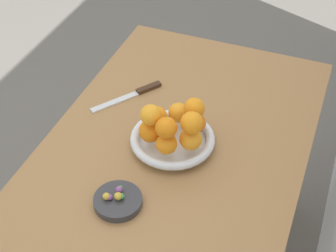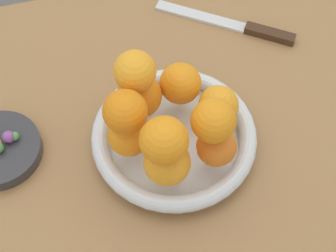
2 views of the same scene
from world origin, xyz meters
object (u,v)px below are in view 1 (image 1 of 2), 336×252
(orange_8, at_px, (194,108))
(fruit_bowl, at_px, (173,140))
(dining_table, at_px, (180,157))
(knife, at_px, (133,94))
(orange_4, at_px, (191,139))
(orange_1, at_px, (157,117))
(orange_0, at_px, (178,113))
(candy_ball_0, at_px, (121,196))
(candy_ball_1, at_px, (120,188))
(candy_ball_5, at_px, (110,197))
(candy_ball_4, at_px, (106,196))
(candy_ball_6, at_px, (118,196))
(orange_7, at_px, (192,123))
(candy_ball_3, at_px, (119,190))
(orange_2, at_px, (151,131))
(orange_5, at_px, (196,124))
(candy_dish, at_px, (118,201))
(candy_ball_2, at_px, (118,196))
(orange_6, at_px, (151,115))
(orange_3, at_px, (166,144))

(orange_8, bearing_deg, fruit_bowl, -52.57)
(dining_table, relative_size, knife, 4.93)
(orange_4, bearing_deg, orange_1, -113.45)
(orange_0, bearing_deg, candy_ball_0, -6.63)
(candy_ball_1, bearing_deg, candy_ball_5, -17.35)
(candy_ball_4, bearing_deg, candy_ball_6, 111.34)
(orange_7, height_order, candy_ball_1, orange_7)
(dining_table, distance_m, orange_8, 0.22)
(candy_ball_1, height_order, candy_ball_4, candy_ball_4)
(orange_0, bearing_deg, dining_table, 33.92)
(orange_0, relative_size, candy_ball_3, 3.11)
(orange_2, height_order, candy_ball_6, orange_2)
(orange_4, height_order, orange_5, orange_4)
(candy_dish, bearing_deg, orange_0, 171.98)
(orange_7, relative_size, candy_ball_5, 4.00)
(fruit_bowl, xyz_separation_m, candy_ball_2, (0.26, -0.05, 0.01))
(candy_ball_2, relative_size, candy_ball_4, 0.86)
(orange_4, xyz_separation_m, candy_ball_6, (0.23, -0.12, -0.04))
(candy_dish, relative_size, orange_6, 2.16)
(candy_dish, distance_m, orange_6, 0.25)
(candy_ball_4, bearing_deg, candy_ball_3, 147.37)
(orange_2, xyz_separation_m, candy_ball_5, (0.23, -0.02, -0.04))
(fruit_bowl, bearing_deg, candy_ball_3, -13.97)
(fruit_bowl, relative_size, orange_0, 4.17)
(dining_table, distance_m, orange_4, 0.19)
(orange_0, relative_size, candy_ball_0, 3.38)
(orange_8, relative_size, candy_ball_1, 4.28)
(orange_0, xyz_separation_m, orange_8, (0.03, 0.06, 0.06))
(orange_5, distance_m, orange_6, 0.15)
(orange_1, xyz_separation_m, candy_ball_3, (0.27, 0.00, -0.04))
(candy_ball_0, height_order, candy_ball_5, candy_ball_0)
(orange_8, relative_size, knife, 0.27)
(orange_0, bearing_deg, knife, -117.88)
(orange_7, bearing_deg, candy_dish, -28.22)
(orange_4, height_order, orange_8, orange_8)
(fruit_bowl, distance_m, candy_ball_2, 0.27)
(orange_0, bearing_deg, candy_dish, -8.02)
(candy_dish, distance_m, candy_ball_3, 0.03)
(orange_3, relative_size, candy_ball_0, 3.39)
(orange_0, height_order, candy_ball_1, orange_0)
(orange_7, bearing_deg, candy_ball_1, -32.77)
(dining_table, height_order, knife, knife)
(orange_7, distance_m, candy_ball_2, 0.28)
(candy_dish, height_order, orange_4, orange_4)
(candy_ball_3, distance_m, candy_ball_5, 0.03)
(fruit_bowl, distance_m, candy_dish, 0.27)
(orange_3, relative_size, candy_ball_3, 3.12)
(orange_3, relative_size, orange_5, 1.04)
(fruit_bowl, bearing_deg, candy_dish, -11.79)
(candy_ball_3, bearing_deg, dining_table, 166.65)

